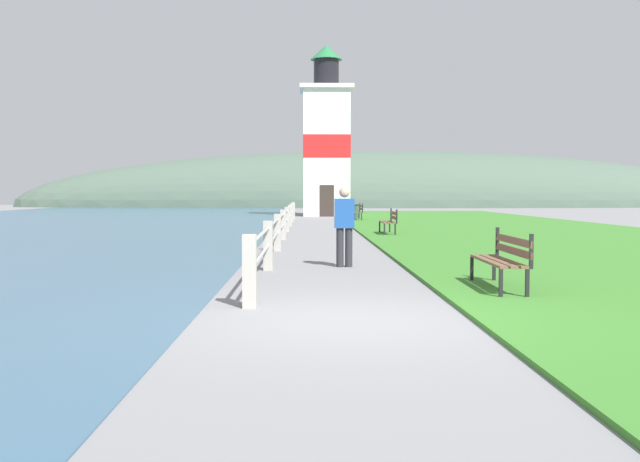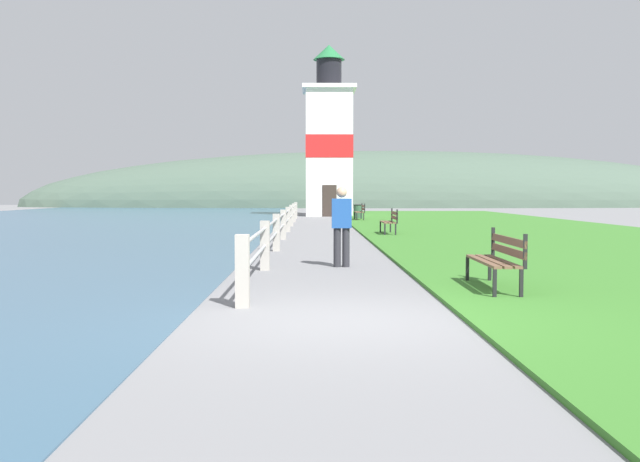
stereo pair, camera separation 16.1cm
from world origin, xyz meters
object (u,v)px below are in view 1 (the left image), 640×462
(park_bench_far, at_px, (358,211))
(trash_bin, at_px, (356,212))
(lighthouse, at_px, (326,143))
(person_strolling, at_px, (344,224))
(park_bench_midway, at_px, (390,220))
(park_bench_near, at_px, (503,257))

(park_bench_far, bearing_deg, trash_bin, -90.62)
(lighthouse, relative_size, trash_bin, 13.15)
(lighthouse, relative_size, person_strolling, 6.78)
(park_bench_midway, bearing_deg, lighthouse, -85.15)
(park_bench_near, bearing_deg, trash_bin, -88.66)
(park_bench_midway, xyz_separation_m, person_strolling, (-2.19, -10.77, 0.35))
(park_bench_far, distance_m, person_strolling, 24.05)
(park_bench_near, xyz_separation_m, park_bench_far, (-0.19, 27.63, -0.00))
(trash_bin, bearing_deg, person_strolling, -94.49)
(park_bench_near, distance_m, lighthouse, 36.00)
(lighthouse, bearing_deg, person_strolling, -90.94)
(trash_bin, bearing_deg, park_bench_midway, -89.43)
(park_bench_near, height_order, trash_bin, park_bench_near)
(park_bench_near, relative_size, park_bench_far, 1.11)
(park_bench_near, distance_m, park_bench_midway, 14.45)
(park_bench_near, distance_m, person_strolling, 4.32)
(park_bench_near, xyz_separation_m, person_strolling, (-2.23, 3.68, 0.34))
(park_bench_near, relative_size, trash_bin, 2.31)
(park_bench_near, relative_size, park_bench_midway, 1.10)
(park_bench_far, distance_m, lighthouse, 9.23)
(person_strolling, bearing_deg, park_bench_near, -148.41)
(person_strolling, bearing_deg, park_bench_midway, -11.16)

